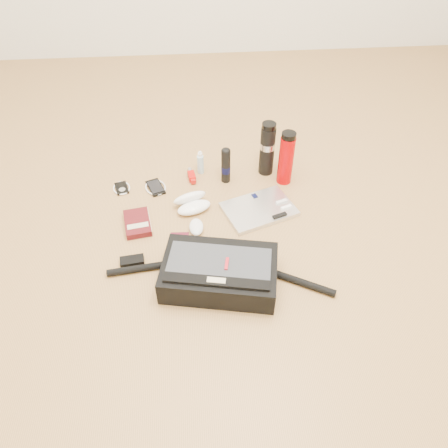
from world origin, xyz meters
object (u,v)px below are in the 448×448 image
object	(u,v)px
book	(138,223)
thermos_black	(267,149)
laptop	(259,209)
messenger_bag	(219,272)
thermos_red	(286,158)

from	to	relation	value
book	thermos_black	bearing A→B (deg)	19.24
laptop	thermos_black	distance (m)	0.34
laptop	messenger_bag	bearing A→B (deg)	-138.49
thermos_red	book	bearing A→B (deg)	-159.56
messenger_bag	thermos_black	world-z (taller)	thermos_black
book	thermos_black	distance (m)	0.74
messenger_bag	thermos_black	bearing A→B (deg)	78.38
messenger_bag	laptop	bearing A→B (deg)	72.54
book	thermos_red	world-z (taller)	thermos_red
book	thermos_black	xyz separation A→B (m)	(0.64, 0.35, 0.13)
messenger_bag	thermos_red	distance (m)	0.73
thermos_black	thermos_red	distance (m)	0.12
laptop	thermos_red	distance (m)	0.30
messenger_bag	book	bearing A→B (deg)	145.39
messenger_bag	thermos_black	distance (m)	0.77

